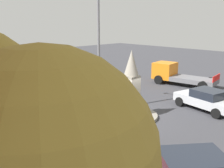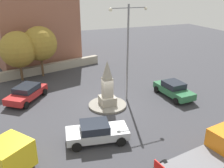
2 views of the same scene
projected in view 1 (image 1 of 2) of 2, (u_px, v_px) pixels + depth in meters
The scene contains 8 objects.
ground_plane at pixel (131, 117), 16.44m from camera, with size 80.00×80.00×0.00m, color #38383D.
traffic_island at pixel (131, 116), 16.42m from camera, with size 3.34×3.34×0.18m, color gray.
monument at pixel (131, 87), 15.99m from camera, with size 1.31×1.31×3.99m.
streetlamp at pixel (99, 32), 16.30m from camera, with size 3.47×0.28×8.56m.
car_green_approaching at pixel (73, 86), 21.16m from camera, with size 2.17×4.45×1.47m.
car_silver_passing at pixel (206, 99), 17.65m from camera, with size 4.42×2.57×1.41m.
truck_orange_parked_left at pixel (176, 74), 24.83m from camera, with size 6.03×2.99×1.95m.
tree_mid_cluster at pixel (46, 159), 4.48m from camera, with size 3.93×3.93×5.51m.
Camera 1 is at (10.36, -11.60, 5.83)m, focal length 42.36 mm.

